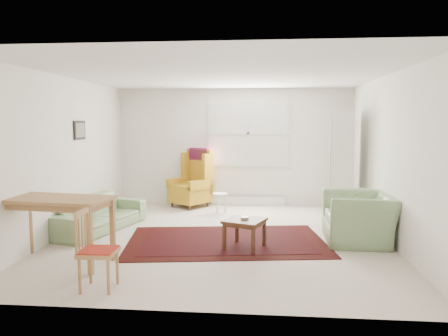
# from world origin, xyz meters

# --- Properties ---
(room) EXTENTS (5.04, 5.54, 2.51)m
(room) POSITION_xyz_m (0.02, 0.21, 1.26)
(room) COLOR beige
(room) RESTS_ON ground
(rug) EXTENTS (3.16, 2.28, 0.03)m
(rug) POSITION_xyz_m (0.09, -0.29, 0.01)
(rug) COLOR black
(rug) RESTS_ON ground
(sofa) EXTENTS (1.20, 2.04, 0.77)m
(sofa) POSITION_xyz_m (-2.10, 0.23, 0.39)
(sofa) COLOR #7B9D68
(sofa) RESTS_ON ground
(armchair) EXTENTS (1.01, 1.15, 0.88)m
(armchair) POSITION_xyz_m (2.07, -0.11, 0.44)
(armchair) COLOR #7B9D68
(armchair) RESTS_ON ground
(wingback_chair) EXTENTS (1.02, 1.03, 1.24)m
(wingback_chair) POSITION_xyz_m (-0.91, 2.35, 0.62)
(wingback_chair) COLOR gold
(wingback_chair) RESTS_ON ground
(coffee_table) EXTENTS (0.66, 0.66, 0.42)m
(coffee_table) POSITION_xyz_m (0.38, -0.60, 0.21)
(coffee_table) COLOR #492816
(coffee_table) RESTS_ON ground
(stool) EXTENTS (0.32, 0.32, 0.39)m
(stool) POSITION_xyz_m (-0.22, 1.80, 0.20)
(stool) COLOR white
(stool) RESTS_ON ground
(cabinet) EXTENTS (0.52, 0.85, 1.99)m
(cabinet) POSITION_xyz_m (2.10, 1.69, 0.99)
(cabinet) COLOR white
(cabinet) RESTS_ON ground
(desk) EXTENTS (1.42, 0.84, 0.85)m
(desk) POSITION_xyz_m (-1.95, -1.49, 0.42)
(desk) COLOR #A27241
(desk) RESTS_ON ground
(desk_chair) EXTENTS (0.39, 0.39, 0.86)m
(desk_chair) POSITION_xyz_m (-1.11, -2.27, 0.43)
(desk_chair) COLOR #A27241
(desk_chair) RESTS_ON ground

